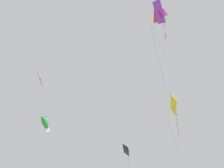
{
  "coord_description": "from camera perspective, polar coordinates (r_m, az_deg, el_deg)",
  "views": [
    {
      "loc": [
        37.79,
        18.36,
        2.99
      ],
      "look_at": [
        1.87,
        1.03,
        20.61
      ],
      "focal_mm": 56.0,
      "sensor_mm": 36.0,
      "label": 1
    }
  ],
  "objects": [
    {
      "name": "kite_fish_far_centre",
      "position": [
        46.09,
        -10.92,
        -6.15
      ],
      "size": [
        3.11,
        2.32,
        7.15
      ],
      "rotation": [
        0.45,
        0.0,
        0.88
      ],
      "color": "green"
    },
    {
      "name": "kite_delta_near_left",
      "position": [
        38.57,
        7.8,
        11.54
      ],
      "size": [
        3.42,
        2.12,
        9.46
      ],
      "rotation": [
        0.45,
        0.0,
        0.36
      ],
      "color": "purple"
    },
    {
      "name": "kite_delta_highest",
      "position": [
        42.61,
        7.48,
        11.33
      ],
      "size": [
        2.69,
        1.94,
        6.04
      ],
      "rotation": [
        0.26,
        0.0,
        0.55
      ],
      "color": "red"
    },
    {
      "name": "kite_diamond_near_right",
      "position": [
        36.84,
        10.02,
        -3.38
      ],
      "size": [
        2.2,
        1.43,
        6.12
      ],
      "rotation": [
        0.19,
        0.0,
        0.68
      ],
      "color": "yellow"
    },
    {
      "name": "kite_delta_mid_left",
      "position": [
        53.06,
        2.33,
        -10.74
      ],
      "size": [
        4.68,
        4.0,
        8.37
      ],
      "rotation": [
        0.49,
        0.0,
        0.6
      ],
      "color": "black"
    },
    {
      "name": "kite_diamond_low_drifter",
      "position": [
        50.51,
        -11.74,
        0.92
      ],
      "size": [
        2.11,
        1.18,
        5.54
      ],
      "rotation": [
        0.4,
        0.0,
        0.81
      ],
      "color": "orange"
    }
  ]
}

